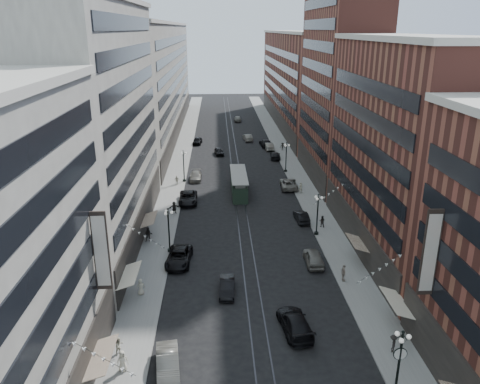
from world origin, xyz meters
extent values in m
plane|color=black|center=(0.00, 60.00, 0.00)|extent=(220.00, 220.00, 0.00)
cube|color=gray|center=(-11.00, 70.00, 0.07)|extent=(4.00, 180.00, 0.15)
cube|color=gray|center=(11.00, 70.00, 0.07)|extent=(4.00, 180.00, 0.15)
cube|color=#2D2D33|center=(-0.70, 70.00, 0.01)|extent=(0.12, 180.00, 0.02)
cube|color=#2D2D33|center=(0.70, 70.00, 0.01)|extent=(0.12, 180.00, 0.02)
cube|color=#ACA898|center=(-17.00, 33.00, 14.00)|extent=(8.00, 36.00, 28.00)
cube|color=#ACA898|center=(-17.00, 96.00, 13.00)|extent=(8.00, 90.00, 26.00)
cube|color=brown|center=(17.00, 28.00, 12.00)|extent=(8.00, 30.00, 24.00)
cube|color=brown|center=(17.00, 56.00, 21.00)|extent=(8.00, 26.00, 42.00)
cube|color=brown|center=(17.00, 105.00, 12.00)|extent=(8.00, 72.00, 24.00)
cylinder|color=black|center=(-9.20, 28.00, 0.30)|extent=(0.56, 0.56, 0.30)
cylinder|color=black|center=(-9.20, 28.00, 2.75)|extent=(0.18, 0.18, 5.20)
sphere|color=black|center=(-9.20, 28.00, 5.55)|extent=(0.24, 0.24, 0.24)
sphere|color=white|center=(-8.75, 28.00, 5.15)|extent=(0.36, 0.36, 0.36)
sphere|color=white|center=(-9.42, 28.39, 5.15)|extent=(0.36, 0.36, 0.36)
sphere|color=white|center=(-9.42, 27.61, 5.15)|extent=(0.36, 0.36, 0.36)
cylinder|color=black|center=(-9.20, 55.00, 0.30)|extent=(0.56, 0.56, 0.30)
cylinder|color=black|center=(-9.20, 55.00, 2.75)|extent=(0.18, 0.18, 5.20)
sphere|color=black|center=(-9.20, 55.00, 5.55)|extent=(0.24, 0.24, 0.24)
sphere|color=white|center=(-8.75, 55.00, 5.15)|extent=(0.36, 0.36, 0.36)
sphere|color=white|center=(-9.42, 55.39, 5.15)|extent=(0.36, 0.36, 0.36)
sphere|color=white|center=(-9.42, 54.61, 5.15)|extent=(0.36, 0.36, 0.36)
cylinder|color=black|center=(9.20, 4.00, 2.75)|extent=(0.18, 0.18, 5.20)
sphere|color=black|center=(9.20, 4.00, 5.55)|extent=(0.24, 0.24, 0.24)
sphere|color=white|center=(9.65, 4.00, 5.15)|extent=(0.36, 0.36, 0.36)
sphere|color=white|center=(8.97, 4.39, 5.15)|extent=(0.36, 0.36, 0.36)
sphere|color=white|center=(8.97, 3.61, 5.15)|extent=(0.36, 0.36, 0.36)
cylinder|color=white|center=(9.20, 4.00, 3.75)|extent=(0.90, 0.12, 0.90)
cylinder|color=black|center=(9.20, 32.00, 0.30)|extent=(0.56, 0.56, 0.30)
cylinder|color=black|center=(9.20, 32.00, 2.75)|extent=(0.18, 0.18, 5.20)
sphere|color=black|center=(9.20, 32.00, 5.55)|extent=(0.24, 0.24, 0.24)
sphere|color=white|center=(9.65, 32.00, 5.15)|extent=(0.36, 0.36, 0.36)
sphere|color=white|center=(8.97, 32.39, 5.15)|extent=(0.36, 0.36, 0.36)
sphere|color=white|center=(8.97, 31.61, 5.15)|extent=(0.36, 0.36, 0.36)
cylinder|color=black|center=(9.20, 60.00, 0.30)|extent=(0.56, 0.56, 0.30)
cylinder|color=black|center=(9.20, 60.00, 2.75)|extent=(0.18, 0.18, 5.20)
sphere|color=black|center=(9.20, 60.00, 5.55)|extent=(0.24, 0.24, 0.24)
sphere|color=white|center=(9.65, 60.00, 5.15)|extent=(0.36, 0.36, 0.36)
sphere|color=white|center=(8.97, 60.39, 5.15)|extent=(0.36, 0.36, 0.36)
sphere|color=white|center=(8.97, 59.61, 5.15)|extent=(0.36, 0.36, 0.36)
cube|color=#1F3123|center=(0.00, 49.19, 1.21)|extent=(2.34, 11.21, 2.43)
cube|color=gray|center=(0.00, 49.19, 2.71)|extent=(1.50, 10.28, 0.56)
cube|color=gray|center=(0.00, 49.19, 3.08)|extent=(2.52, 11.40, 0.14)
cylinder|color=black|center=(0.00, 44.98, 0.33)|extent=(2.15, 0.65, 0.65)
cylinder|color=black|center=(0.00, 53.39, 0.33)|extent=(2.15, 0.65, 0.65)
imported|color=#646259|center=(-7.45, 7.39, 0.81)|extent=(2.32, 5.08, 1.61)
imported|color=black|center=(-7.90, 25.26, 0.80)|extent=(3.03, 5.91, 1.60)
imported|color=#67645B|center=(7.29, 24.35, 0.81)|extent=(2.01, 4.77, 1.61)
imported|color=black|center=(-2.60, 18.66, 0.71)|extent=(1.70, 4.38, 1.42)
imported|color=black|center=(3.20, 12.12, 0.83)|extent=(3.00, 5.94, 1.65)
imported|color=#BFB89E|center=(-11.18, 18.58, 1.00)|extent=(0.93, 0.68, 1.71)
imported|color=black|center=(-12.05, 30.85, 1.10)|extent=(0.99, 0.66, 1.89)
imported|color=black|center=(10.73, 8.75, 0.93)|extent=(0.82, 1.09, 1.56)
imported|color=#A99B8C|center=(9.62, 20.21, 1.09)|extent=(0.55, 1.12, 1.87)
imported|color=black|center=(-7.95, 44.71, 0.82)|extent=(2.84, 5.94, 1.63)
imported|color=#68655D|center=(-7.25, 56.08, 0.70)|extent=(1.99, 4.86, 1.41)
imported|color=black|center=(-7.94, 83.16, 0.78)|extent=(2.30, 4.75, 1.56)
imported|color=black|center=(8.06, 36.68, 0.70)|extent=(1.79, 4.36, 1.41)
imported|color=gray|center=(8.38, 50.87, 0.80)|extent=(2.95, 5.86, 1.59)
imported|color=black|center=(8.40, 69.47, 0.70)|extent=(2.36, 4.95, 1.39)
imported|color=black|center=(-3.06, 73.29, 0.72)|extent=(2.20, 4.39, 1.44)
imported|color=slate|center=(3.82, 86.04, 0.78)|extent=(2.21, 4.87, 1.55)
imported|color=black|center=(-9.67, 40.10, 1.05)|extent=(1.74, 0.93, 1.80)
imported|color=gray|center=(-10.32, 53.23, 0.93)|extent=(0.96, 0.54, 1.56)
imported|color=black|center=(10.42, 34.37, 0.95)|extent=(0.87, 0.66, 1.59)
imported|color=#BBB59B|center=(9.90, 48.07, 1.02)|extent=(0.75, 0.64, 1.75)
imported|color=black|center=(10.74, 75.85, 0.99)|extent=(1.12, 0.54, 1.69)
imported|color=black|center=(7.53, 79.94, 0.83)|extent=(2.72, 5.88, 1.66)
imported|color=slate|center=(2.50, 110.38, 0.80)|extent=(1.92, 4.69, 1.60)
imported|color=gray|center=(7.94, 77.10, 0.79)|extent=(1.87, 4.85, 1.57)
imported|color=#AEA890|center=(-11.57, 9.61, 0.92)|extent=(0.80, 0.84, 1.55)
imported|color=beige|center=(-10.92, 7.54, 1.05)|extent=(0.99, 0.78, 1.79)
camera|label=1|loc=(-3.33, -22.47, 25.26)|focal=35.00mm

